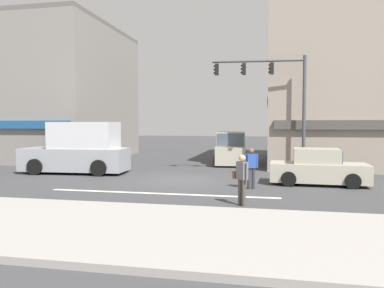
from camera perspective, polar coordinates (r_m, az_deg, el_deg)
The scene contains 13 objects.
ground_plane at distance 17.78m, azimuth -1.63°, elevation -5.51°, with size 120.00×120.00×0.00m, color #3D3D3F.
lane_marking_stripe at distance 14.44m, azimuth -4.81°, elevation -7.53°, with size 9.00×0.24×0.01m, color silver.
sidewalk_curb at distance 9.85m, azimuth -13.20°, elevation -12.25°, with size 40.00×5.00×0.16m, color #9E9993.
building_left_block at distance 31.89m, azimuth -22.65°, elevation 7.06°, with size 12.77×11.44×9.95m.
building_right_corner at distance 27.54m, azimuth 24.97°, elevation 7.86°, with size 12.68×11.63×10.15m.
street_tree at distance 23.76m, azimuth 15.03°, elevation 6.24°, with size 3.03×3.03×5.54m.
utility_pole_near_left at distance 24.58m, azimuth -19.93°, elevation 7.26°, with size 1.40×0.22×8.72m.
traffic_light_mast at distance 20.30m, azimuth 13.07°, elevation 7.67°, with size 4.88×0.53×6.20m.
sedan_crossing_leftbound at distance 17.29m, azimuth 18.65°, elevation -3.54°, with size 4.17×2.01×1.58m.
box_truck_crossing_rightbound at distance 20.98m, azimuth -16.89°, elevation -0.87°, with size 5.70×2.48×2.75m.
van_crossing_center at distance 24.87m, azimuth 5.94°, elevation -0.70°, with size 2.31×4.73×2.11m.
pedestrian_foreground_with_bag at distance 12.30m, azimuth 7.57°, elevation -4.95°, with size 0.55×0.62×1.67m.
pedestrian_mid_crossing at distance 15.48m, azimuth 9.02°, elevation -3.29°, with size 0.55×0.32×1.67m.
Camera 1 is at (3.99, -17.11, 2.69)m, focal length 35.00 mm.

